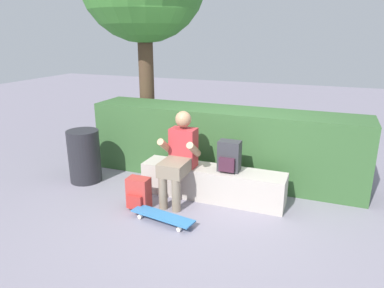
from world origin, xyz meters
TOP-DOWN VIEW (x-y plane):
  - ground_plane at (0.00, 0.00)m, footprint 24.00×24.00m
  - bench_main at (0.00, 0.32)m, footprint 1.93×0.41m
  - person_skater at (-0.39, 0.11)m, footprint 0.49×0.62m
  - skateboard_near_person at (-0.34, -0.52)m, footprint 0.82×0.33m
  - backpack_on_bench at (0.22, 0.31)m, footprint 0.28×0.23m
  - backpack_on_ground at (-0.78, -0.29)m, footprint 0.28×0.23m
  - hedge_row at (-0.08, 1.08)m, footprint 4.07×0.71m
  - trash_bin at (-1.95, 0.18)m, footprint 0.47×0.47m

SIDE VIEW (x-z plane):
  - ground_plane at x=0.00m, z-range 0.00..0.00m
  - skateboard_near_person at x=-0.34m, z-range 0.03..0.12m
  - backpack_on_ground at x=-0.78m, z-range -0.01..0.39m
  - bench_main at x=0.00m, z-range 0.00..0.43m
  - trash_bin at x=-1.95m, z-range 0.00..0.78m
  - hedge_row at x=-0.08m, z-range 0.00..1.07m
  - backpack_on_bench at x=0.22m, z-range 0.42..0.82m
  - person_skater at x=-0.39m, z-range 0.04..1.22m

